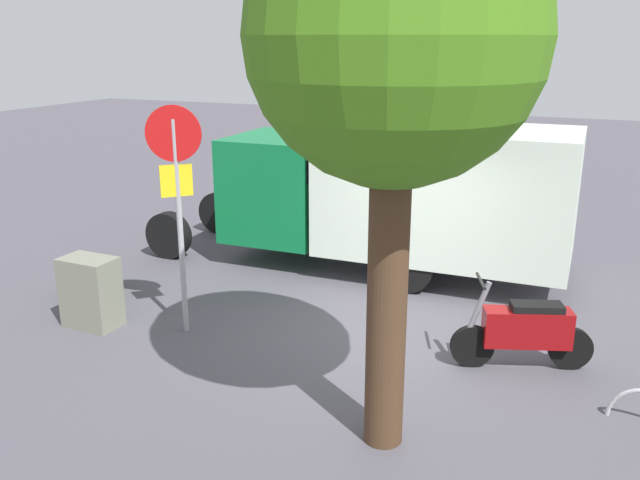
# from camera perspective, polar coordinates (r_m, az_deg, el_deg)

# --- Properties ---
(ground_plane) EXTENTS (60.00, 60.00, 0.00)m
(ground_plane) POSITION_cam_1_polar(r_m,az_deg,el_deg) (9.58, 5.23, -8.47)
(ground_plane) COLOR #4D4A53
(box_truck_near) EXTENTS (7.74, 2.28, 2.66)m
(box_truck_near) POSITION_cam_1_polar(r_m,az_deg,el_deg) (11.95, 6.02, 4.39)
(box_truck_near) COLOR black
(box_truck_near) RESTS_ON ground
(motorcycle) EXTENTS (1.73, 0.82, 1.20)m
(motorcycle) POSITION_cam_1_polar(r_m,az_deg,el_deg) (8.96, 17.20, -7.40)
(motorcycle) COLOR black
(motorcycle) RESTS_ON ground
(stop_sign) EXTENTS (0.71, 0.33, 3.25)m
(stop_sign) POSITION_cam_1_polar(r_m,az_deg,el_deg) (9.32, -12.16, 4.63)
(stop_sign) COLOR #9E9EA3
(stop_sign) RESTS_ON ground
(street_tree) EXTENTS (2.74, 2.74, 5.49)m
(street_tree) POSITION_cam_1_polar(r_m,az_deg,el_deg) (6.20, 6.46, 16.45)
(street_tree) COLOR #47301E
(street_tree) RESTS_ON ground
(utility_cabinet) EXTENTS (0.81, 0.53, 1.05)m
(utility_cabinet) POSITION_cam_1_polar(r_m,az_deg,el_deg) (10.34, -19.04, -4.25)
(utility_cabinet) COLOR gray
(utility_cabinet) RESTS_ON ground
(shrub_mid_verge) EXTENTS (1.02, 0.83, 0.69)m
(shrub_mid_verge) POSITION_cam_1_polar(r_m,az_deg,el_deg) (11.54, -19.17, -3.00)
(shrub_mid_verge) COLOR #408523
(shrub_mid_verge) RESTS_ON ground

